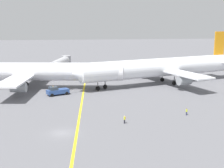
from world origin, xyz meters
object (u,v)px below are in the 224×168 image
Objects in this scene: ground_crew_ramp_agent_by_cones at (125,119)px; ground_crew_wing_walker_right at (187,112)px; airliner_being_pushed at (160,68)px; pushback_tug at (57,91)px; airliner_at_gate_left at (33,72)px; jet_bridge at (62,62)px.

ground_crew_wing_walker_right is at bearing 14.32° from ground_crew_ramp_agent_by_cones.
ground_crew_ramp_agent_by_cones is (-18.59, -38.20, -4.64)m from airliner_being_pushed.
airliner_being_pushed is 6.47× the size of pushback_tug.
airliner_at_gate_left is 2.79× the size of jet_bridge.
ground_crew_wing_walker_right is (36.50, -32.93, -4.43)m from airliner_at_gate_left.
ground_crew_ramp_agent_by_cones is at bearing -59.11° from airliner_at_gate_left.
airliner_being_pushed is 37.82× the size of ground_crew_wing_walker_right.
airliner_being_pushed is 42.54m from jet_bridge.
pushback_tug is 30.60m from ground_crew_ramp_agent_by_cones.
ground_crew_wing_walker_right is 0.07× the size of jet_bridge.
airliner_being_pushed is (40.52, 1.55, 0.27)m from airliner_at_gate_left.
ground_crew_wing_walker_right is 68.17m from jet_bridge.
ground_crew_wing_walker_right is at bearing -38.67° from pushback_tug.
airliner_at_gate_left is 35.88× the size of ground_crew_ramp_agent_by_cones.
ground_crew_ramp_agent_by_cones is (14.47, -26.97, -0.33)m from pushback_tug.
jet_bridge is (7.91, 28.85, -0.83)m from airliner_at_gate_left.
airliner_at_gate_left is 6.54× the size of pushback_tug.
airliner_at_gate_left reaches higher than jet_bridge.
airliner_being_pushed is 42.74m from ground_crew_ramp_agent_by_cones.
jet_bridge is at bearing 114.84° from ground_crew_wing_walker_right.
ground_crew_ramp_agent_by_cones is at bearing -115.95° from airliner_being_pushed.
jet_bridge is at bearing 102.08° from ground_crew_ramp_agent_by_cones.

